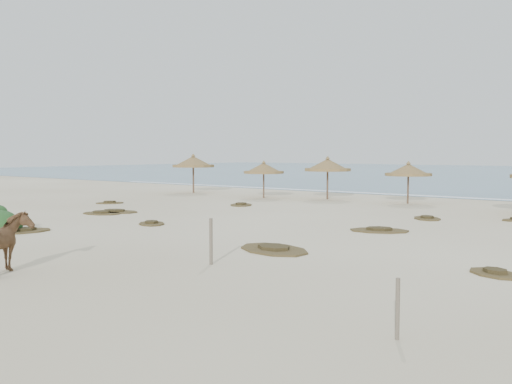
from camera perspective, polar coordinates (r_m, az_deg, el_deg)
ground at (r=20.01m, az=-6.09°, el=-5.18°), size 160.00×160.00×0.00m
foam_line at (r=42.54m, az=19.20°, el=-0.51°), size 70.00×0.60×0.01m
palapa_0 at (r=44.94m, az=-6.29°, el=2.97°), size 3.55×3.55×3.09m
palapa_1 at (r=39.67m, az=0.78°, el=2.34°), size 3.56×3.56×2.62m
palapa_2 at (r=38.81m, az=7.17°, el=2.63°), size 3.58×3.58×2.94m
palapa_3 at (r=36.43m, az=14.99°, el=2.09°), size 3.26×3.26×2.65m
horse at (r=16.30m, az=-23.95°, el=-4.78°), size 1.75×2.05×1.59m
fence_post_near at (r=16.26m, az=-4.53°, el=-4.95°), size 0.12×0.12×1.32m
fence_post_far at (r=10.16m, az=13.97°, el=-11.27°), size 0.08×0.08×1.06m
scrub_0 at (r=30.50m, az=-15.18°, el=-2.04°), size 2.41×1.86×0.16m
scrub_1 at (r=31.12m, az=-13.95°, el=-1.90°), size 3.01×2.52×0.16m
scrub_2 at (r=25.65m, az=-10.40°, el=-3.09°), size 2.04×1.91×0.16m
scrub_3 at (r=23.56m, az=12.23°, el=-3.74°), size 2.81×2.41×0.16m
scrub_4 at (r=16.21m, az=22.81°, el=-7.47°), size 1.85×1.63×0.16m
scrub_6 at (r=34.15m, az=-1.49°, el=-1.27°), size 2.20×2.37×0.16m
scrub_7 at (r=28.38m, az=16.73°, el=-2.51°), size 2.07×2.22×0.16m
scrub_8 at (r=36.61m, az=-14.42°, el=-1.04°), size 1.91×2.05×0.16m
scrub_9 at (r=18.60m, az=1.79°, el=-5.70°), size 3.24×2.61×0.16m
scrub_11 at (r=24.68m, az=-22.17°, el=-3.59°), size 1.81×2.38×0.16m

